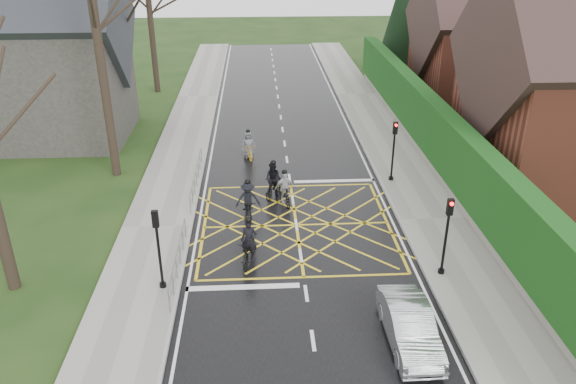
{
  "coord_description": "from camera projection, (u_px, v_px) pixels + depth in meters",
  "views": [
    {
      "loc": [
        -1.57,
        -21.33,
        11.91
      ],
      "look_at": [
        -0.33,
        0.65,
        1.3
      ],
      "focal_mm": 35.0,
      "sensor_mm": 36.0,
      "label": 1
    }
  ],
  "objects": [
    {
      "name": "traffic_light_sw",
      "position": [
        159.0,
        250.0,
        19.41
      ],
      "size": [
        0.24,
        0.31,
        3.21
      ],
      "color": "black",
      "rests_on": "ground"
    },
    {
      "name": "sidewalk_right",
      "position": [
        432.0,
        220.0,
        24.71
      ],
      "size": [
        3.0,
        80.0,
        0.15
      ],
      "primitive_type": "cube",
      "color": "gray",
      "rests_on": "ground"
    },
    {
      "name": "cyclist_lead",
      "position": [
        248.0,
        148.0,
        31.17
      ],
      "size": [
        0.98,
        1.8,
        1.67
      ],
      "rotation": [
        0.0,
        0.0,
        0.23
      ],
      "color": "#BB8916",
      "rests_on": "ground"
    },
    {
      "name": "car",
      "position": [
        410.0,
        326.0,
        17.37
      ],
      "size": [
        1.37,
        3.81,
        1.25
      ],
      "primitive_type": "imported",
      "rotation": [
        0.0,
        0.0,
        0.01
      ],
      "color": "#B5B8BC",
      "rests_on": "ground"
    },
    {
      "name": "hedge",
      "position": [
        436.0,
        130.0,
        29.32
      ],
      "size": [
        0.9,
        38.0,
        2.8
      ],
      "primitive_type": "cube",
      "color": "#103D11",
      "rests_on": "stone_wall"
    },
    {
      "name": "stone_wall",
      "position": [
        432.0,
        161.0,
        30.08
      ],
      "size": [
        0.5,
        38.0,
        0.7
      ],
      "primitive_type": "cube",
      "color": "slate",
      "rests_on": "ground"
    },
    {
      "name": "house_far",
      "position": [
        488.0,
        41.0,
        39.49
      ],
      "size": [
        9.8,
        8.8,
        10.3
      ],
      "color": "brown",
      "rests_on": "ground"
    },
    {
      "name": "cyclist_rear",
      "position": [
        249.0,
        247.0,
        21.63
      ],
      "size": [
        1.04,
        2.04,
        1.89
      ],
      "rotation": [
        0.0,
        0.0,
        -0.19
      ],
      "color": "black",
      "rests_on": "ground"
    },
    {
      "name": "cyclist_mid",
      "position": [
        248.0,
        204.0,
        24.79
      ],
      "size": [
        1.13,
        1.94,
        1.85
      ],
      "rotation": [
        0.0,
        0.0,
        0.05
      ],
      "color": "black",
      "rests_on": "ground"
    },
    {
      "name": "ground",
      "position": [
        296.0,
        225.0,
        24.44
      ],
      "size": [
        120.0,
        120.0,
        0.0
      ],
      "primitive_type": "plane",
      "color": "black",
      "rests_on": "ground"
    },
    {
      "name": "cyclist_back",
      "position": [
        273.0,
        183.0,
        26.74
      ],
      "size": [
        1.21,
        1.9,
        1.85
      ],
      "rotation": [
        0.0,
        0.0,
        -0.4
      ],
      "color": "black",
      "rests_on": "ground"
    },
    {
      "name": "church",
      "position": [
        49.0,
        56.0,
        32.4
      ],
      "size": [
        8.8,
        7.8,
        11.0
      ],
      "color": "#2D2B28",
      "rests_on": "ground"
    },
    {
      "name": "conifer",
      "position": [
        405.0,
        15.0,
        46.2
      ],
      "size": [
        4.6,
        4.6,
        10.0
      ],
      "color": "black",
      "rests_on": "ground"
    },
    {
      "name": "railing_north",
      "position": [
        196.0,
        174.0,
        27.45
      ],
      "size": [
        0.05,
        6.04,
        1.03
      ],
      "color": "slate",
      "rests_on": "ground"
    },
    {
      "name": "sidewalk_left",
      "position": [
        157.0,
        227.0,
        24.1
      ],
      "size": [
        3.0,
        80.0,
        0.15
      ],
      "primitive_type": "cube",
      "color": "gray",
      "rests_on": "ground"
    },
    {
      "name": "traffic_light_ne",
      "position": [
        393.0,
        152.0,
        27.75
      ],
      "size": [
        0.24,
        0.31,
        3.21
      ],
      "rotation": [
        0.0,
        0.0,
        3.14
      ],
      "color": "black",
      "rests_on": "ground"
    },
    {
      "name": "tree_near",
      "position": [
        94.0,
        18.0,
        25.94
      ],
      "size": [
        9.24,
        9.24,
        11.44
      ],
      "color": "black",
      "rests_on": "ground"
    },
    {
      "name": "road",
      "position": [
        296.0,
        225.0,
        24.43
      ],
      "size": [
        9.0,
        80.0,
        0.01
      ],
      "primitive_type": "cube",
      "color": "black",
      "rests_on": "ground"
    },
    {
      "name": "railing_south",
      "position": [
        178.0,
        256.0,
        20.71
      ],
      "size": [
        0.05,
        5.04,
        1.03
      ],
      "color": "slate",
      "rests_on": "ground"
    },
    {
      "name": "traffic_light_se",
      "position": [
        446.0,
        238.0,
        20.19
      ],
      "size": [
        0.24,
        0.31,
        3.21
      ],
      "rotation": [
        0.0,
        0.0,
        3.14
      ],
      "color": "black",
      "rests_on": "ground"
    },
    {
      "name": "cyclist_front",
      "position": [
        285.0,
        191.0,
        26.07
      ],
      "size": [
        0.98,
        1.76,
        1.7
      ],
      "rotation": [
        0.0,
        0.0,
        0.25
      ],
      "color": "black",
      "rests_on": "ground"
    }
  ]
}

